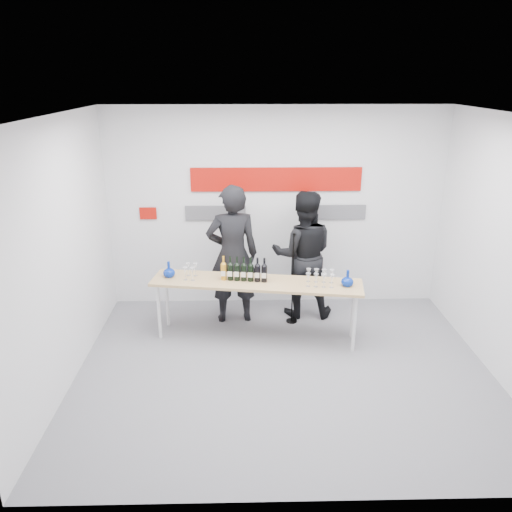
# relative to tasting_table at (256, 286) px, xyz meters

# --- Properties ---
(ground) EXTENTS (5.00, 5.00, 0.00)m
(ground) POSITION_rel_tasting_table_xyz_m (0.32, -0.81, -0.77)
(ground) COLOR slate
(ground) RESTS_ON ground
(back_wall) EXTENTS (5.00, 0.04, 3.00)m
(back_wall) POSITION_rel_tasting_table_xyz_m (0.32, 1.19, 0.73)
(back_wall) COLOR silver
(back_wall) RESTS_ON ground
(signage) EXTENTS (3.38, 0.02, 0.79)m
(signage) POSITION_rel_tasting_table_xyz_m (0.26, 1.16, 1.04)
(signage) COLOR #AB0F07
(signage) RESTS_ON back_wall
(tasting_table) EXTENTS (2.82, 0.97, 0.83)m
(tasting_table) POSITION_rel_tasting_table_xyz_m (0.00, 0.00, 0.00)
(tasting_table) COLOR tan
(tasting_table) RESTS_ON ground
(wine_bottles) EXTENTS (0.62, 0.17, 0.33)m
(wine_bottles) POSITION_rel_tasting_table_xyz_m (-0.16, 0.03, 0.23)
(wine_bottles) COLOR #BF7F19
(wine_bottles) RESTS_ON tasting_table
(decanter_left) EXTENTS (0.16, 0.16, 0.21)m
(decanter_left) POSITION_rel_tasting_table_xyz_m (-1.17, 0.19, 0.17)
(decanter_left) COLOR navy
(decanter_left) RESTS_ON tasting_table
(decanter_right) EXTENTS (0.16, 0.16, 0.21)m
(decanter_right) POSITION_rel_tasting_table_xyz_m (1.17, -0.17, 0.17)
(decanter_right) COLOR navy
(decanter_right) RESTS_ON tasting_table
(glasses_left) EXTENTS (0.19, 0.24, 0.18)m
(glasses_left) POSITION_rel_tasting_table_xyz_m (-0.87, 0.13, 0.15)
(glasses_left) COLOR silver
(glasses_left) RESTS_ON tasting_table
(glasses_right) EXTENTS (0.38, 0.27, 0.18)m
(glasses_right) POSITION_rel_tasting_table_xyz_m (0.82, -0.13, 0.15)
(glasses_right) COLOR silver
(glasses_right) RESTS_ON tasting_table
(presenter_left) EXTENTS (0.79, 0.57, 2.01)m
(presenter_left) POSITION_rel_tasting_table_xyz_m (-0.32, 0.55, 0.24)
(presenter_left) COLOR black
(presenter_left) RESTS_ON ground
(presenter_right) EXTENTS (0.95, 0.76, 1.88)m
(presenter_right) POSITION_rel_tasting_table_xyz_m (0.69, 0.72, 0.17)
(presenter_right) COLOR black
(presenter_right) RESTS_ON ground
(mic_stand) EXTENTS (0.16, 0.16, 1.37)m
(mic_stand) POSITION_rel_tasting_table_xyz_m (0.53, 0.45, -0.35)
(mic_stand) COLOR black
(mic_stand) RESTS_ON ground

